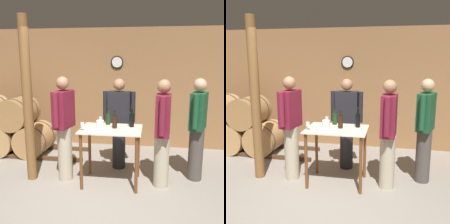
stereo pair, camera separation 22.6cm
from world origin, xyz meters
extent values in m
plane|color=gray|center=(0.00, 0.00, 0.00)|extent=(14.00, 14.00, 0.00)
cube|color=#996B42|center=(0.00, 2.84, 1.35)|extent=(8.40, 0.05, 2.70)
cylinder|color=black|center=(-0.05, 2.80, 1.94)|extent=(0.28, 0.03, 0.28)
cylinder|color=white|center=(-0.05, 2.78, 1.94)|extent=(0.23, 0.01, 0.23)
cube|color=#4C331E|center=(-2.40, 1.63, 0.04)|extent=(3.63, 0.06, 0.08)
cube|color=#4C331E|center=(-2.40, 2.27, 0.04)|extent=(3.63, 0.06, 0.08)
cylinder|color=tan|center=(-2.40, 1.95, 0.33)|extent=(0.66, 0.80, 0.66)
cylinder|color=#38383D|center=(-2.40, 1.71, 0.33)|extent=(0.68, 0.03, 0.68)
cylinder|color=#38383D|center=(-2.40, 2.19, 0.33)|extent=(0.68, 0.03, 0.68)
cylinder|color=#AD7F4C|center=(-1.71, 1.95, 0.33)|extent=(0.66, 0.80, 0.66)
cylinder|color=#38383D|center=(-1.71, 1.71, 0.33)|extent=(0.68, 0.03, 0.68)
cylinder|color=#38383D|center=(-1.71, 2.19, 0.33)|extent=(0.68, 0.03, 0.68)
cylinder|color=#38383D|center=(-2.75, 2.19, 0.89)|extent=(0.68, 0.03, 0.68)
cylinder|color=#9E7242|center=(-2.06, 1.95, 0.89)|extent=(0.66, 0.80, 0.66)
cylinder|color=#38383D|center=(-2.06, 1.71, 0.89)|extent=(0.68, 0.03, 0.68)
cylinder|color=#38383D|center=(-2.06, 2.19, 0.89)|extent=(0.68, 0.03, 0.68)
cube|color=beige|center=(0.10, 0.86, 0.92)|extent=(0.97, 0.70, 0.02)
cylinder|color=brown|center=(-0.32, 0.57, 0.46)|extent=(0.05, 0.05, 0.91)
cylinder|color=brown|center=(0.53, 0.57, 0.46)|extent=(0.05, 0.05, 0.91)
cylinder|color=brown|center=(-0.32, 1.15, 0.46)|extent=(0.05, 0.05, 0.91)
cylinder|color=brown|center=(0.53, 1.15, 0.46)|extent=(0.05, 0.05, 0.91)
cylinder|color=brown|center=(-1.26, 0.82, 1.35)|extent=(0.16, 0.16, 2.70)
cylinder|color=#193819|center=(0.02, 1.12, 1.03)|extent=(0.08, 0.08, 0.19)
cylinder|color=#193819|center=(0.02, 1.12, 1.17)|extent=(0.02, 0.02, 0.09)
cylinder|color=black|center=(0.02, 1.12, 1.20)|extent=(0.03, 0.03, 0.02)
cylinder|color=black|center=(0.16, 0.90, 1.03)|extent=(0.08, 0.08, 0.21)
cylinder|color=black|center=(0.16, 0.90, 1.18)|extent=(0.02, 0.02, 0.08)
cylinder|color=black|center=(0.16, 0.90, 1.21)|extent=(0.03, 0.03, 0.02)
cylinder|color=black|center=(0.40, 1.14, 1.04)|extent=(0.08, 0.08, 0.22)
cylinder|color=black|center=(0.40, 1.14, 1.19)|extent=(0.02, 0.02, 0.09)
cylinder|color=black|center=(0.40, 1.14, 1.23)|extent=(0.03, 0.03, 0.02)
cylinder|color=black|center=(0.42, 1.02, 1.04)|extent=(0.08, 0.08, 0.22)
cylinder|color=black|center=(0.42, 1.02, 1.19)|extent=(0.02, 0.02, 0.09)
cylinder|color=black|center=(0.42, 1.02, 1.23)|extent=(0.03, 0.03, 0.02)
cylinder|color=silver|center=(-0.32, 0.68, 0.93)|extent=(0.06, 0.06, 0.00)
cylinder|color=silver|center=(-0.32, 0.68, 0.96)|extent=(0.01, 0.01, 0.06)
cylinder|color=silver|center=(-0.32, 0.68, 1.03)|extent=(0.07, 0.07, 0.06)
cylinder|color=silver|center=(-0.10, 1.02, 0.93)|extent=(0.06, 0.06, 0.00)
cylinder|color=silver|center=(-0.10, 1.02, 0.98)|extent=(0.01, 0.01, 0.08)
cylinder|color=silver|center=(-0.10, 1.02, 1.05)|extent=(0.06, 0.06, 0.06)
cylinder|color=white|center=(-0.07, 0.87, 0.99)|extent=(0.13, 0.13, 0.13)
cylinder|color=#B7AD93|center=(0.91, 0.88, 0.43)|extent=(0.24, 0.24, 0.85)
cube|color=maroon|center=(0.91, 0.88, 1.17)|extent=(0.25, 0.42, 0.64)
sphere|color=#9E7051|center=(0.91, 0.88, 1.62)|extent=(0.21, 0.21, 0.21)
cylinder|color=maroon|center=(0.94, 1.13, 1.20)|extent=(0.09, 0.09, 0.57)
cylinder|color=maroon|center=(0.89, 0.63, 1.20)|extent=(0.09, 0.09, 0.57)
cylinder|color=#232328|center=(0.15, 1.51, 0.42)|extent=(0.24, 0.24, 0.83)
cube|color=black|center=(0.15, 1.51, 1.14)|extent=(0.40, 0.22, 0.62)
sphere|color=#9E7051|center=(0.15, 1.51, 1.57)|extent=(0.21, 0.21, 0.21)
cylinder|color=black|center=(0.40, 1.51, 1.17)|extent=(0.09, 0.09, 0.55)
cylinder|color=black|center=(-0.10, 1.51, 1.17)|extent=(0.09, 0.09, 0.55)
cylinder|color=#4C4742|center=(1.49, 1.21, 0.44)|extent=(0.24, 0.24, 0.89)
cube|color=#194C2D|center=(1.49, 1.21, 1.19)|extent=(0.34, 0.45, 0.60)
sphere|color=tan|center=(1.49, 1.21, 1.61)|extent=(0.21, 0.21, 0.21)
cylinder|color=#194C2D|center=(1.58, 1.45, 1.22)|extent=(0.09, 0.09, 0.54)
cylinder|color=#194C2D|center=(1.41, 0.98, 1.22)|extent=(0.09, 0.09, 0.54)
cylinder|color=#B7AD93|center=(-0.68, 0.89, 0.46)|extent=(0.24, 0.24, 0.91)
cube|color=maroon|center=(-0.68, 0.89, 1.21)|extent=(0.29, 0.43, 0.61)
sphere|color=#9E7051|center=(-0.68, 0.89, 1.64)|extent=(0.21, 0.21, 0.21)
cylinder|color=maroon|center=(-0.73, 0.64, 1.24)|extent=(0.09, 0.09, 0.55)
cylinder|color=maroon|center=(-0.64, 1.13, 1.24)|extent=(0.09, 0.09, 0.55)
camera|label=1|loc=(0.72, -3.13, 2.03)|focal=42.00mm
camera|label=2|loc=(0.94, -3.09, 2.03)|focal=42.00mm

